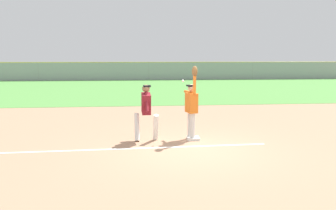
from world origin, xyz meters
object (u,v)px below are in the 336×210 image
(parked_car_green, at_px, (60,73))
(parked_car_silver, at_px, (155,72))
(runner, at_px, (146,109))
(parked_car_red, at_px, (205,72))
(parked_car_tan, at_px, (247,72))
(parked_car_black, at_px, (110,73))
(baseball, at_px, (183,81))
(first_base, at_px, (193,138))
(fielder, at_px, (192,104))

(parked_car_green, relative_size, parked_car_silver, 0.98)
(parked_car_green, bearing_deg, parked_car_silver, -2.22)
(runner, bearing_deg, parked_car_green, 103.98)
(parked_car_silver, height_order, parked_car_red, same)
(parked_car_tan, bearing_deg, parked_car_black, 176.41)
(runner, distance_m, parked_car_green, 32.15)
(baseball, bearing_deg, parked_car_tan, 67.53)
(first_base, relative_size, parked_car_green, 0.09)
(parked_car_red, bearing_deg, first_base, -109.11)
(first_base, bearing_deg, runner, 179.72)
(parked_car_black, bearing_deg, parked_car_tan, 5.38)
(baseball, bearing_deg, fielder, -20.61)
(fielder, height_order, parked_car_silver, fielder)
(fielder, height_order, baseball, fielder)
(first_base, bearing_deg, parked_car_red, 77.43)
(parked_car_tan, bearing_deg, runner, -117.36)
(baseball, relative_size, parked_car_black, 0.02)
(first_base, height_order, parked_car_red, parked_car_red)
(parked_car_green, relative_size, parked_car_black, 0.97)
(first_base, relative_size, parked_car_red, 0.08)
(runner, distance_m, baseball, 1.41)
(fielder, bearing_deg, runner, -13.29)
(baseball, bearing_deg, parked_car_black, 98.53)
(fielder, distance_m, parked_car_green, 32.59)
(fielder, xyz_separation_m, parked_car_silver, (0.67, 30.59, -0.45))
(runner, distance_m, parked_car_red, 31.39)
(fielder, bearing_deg, parked_car_black, -94.37)
(first_base, xyz_separation_m, parked_car_red, (6.76, 30.31, 0.63))
(parked_car_silver, bearing_deg, runner, -98.05)
(parked_car_green, relative_size, parked_car_red, 0.97)
(parked_car_silver, distance_m, parked_car_tan, 11.56)
(parked_car_red, distance_m, parked_car_tan, 5.42)
(parked_car_silver, bearing_deg, first_base, -95.34)
(baseball, relative_size, parked_car_red, 0.02)
(parked_car_green, bearing_deg, fielder, -72.11)
(parked_car_black, distance_m, parked_car_silver, 5.48)
(parked_car_silver, bearing_deg, parked_car_black, 177.67)
(parked_car_red, bearing_deg, parked_car_tan, -6.70)
(parked_car_black, bearing_deg, parked_car_silver, 7.67)
(runner, bearing_deg, parked_car_silver, 83.12)
(parked_car_tan, bearing_deg, parked_car_red, 176.69)
(first_base, relative_size, runner, 0.22)
(parked_car_green, bearing_deg, first_base, -72.03)
(parked_car_green, xyz_separation_m, parked_car_black, (5.98, -0.33, 0.00))
(parked_car_green, relative_size, parked_car_tan, 0.99)
(parked_car_red, bearing_deg, parked_car_black, 172.89)
(baseball, bearing_deg, first_base, -18.61)
(first_base, relative_size, fielder, 0.17)
(first_base, distance_m, parked_car_silver, 30.61)
(runner, height_order, parked_car_green, runner)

